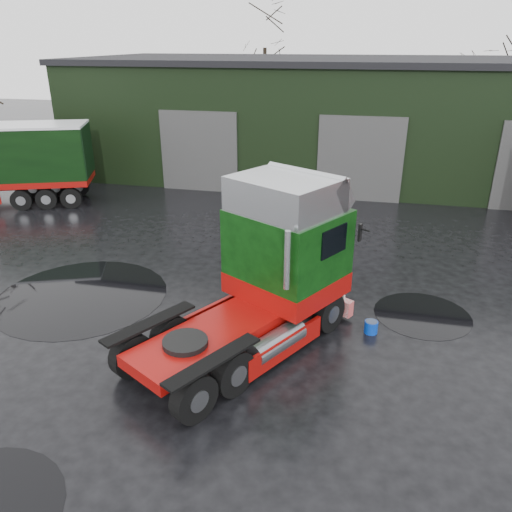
{
  "coord_description": "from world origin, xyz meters",
  "views": [
    {
      "loc": [
        2.4,
        -9.99,
        7.21
      ],
      "look_at": [
        -0.41,
        2.35,
        1.7
      ],
      "focal_mm": 35.0,
      "sensor_mm": 36.0,
      "label": 1
    }
  ],
  "objects_px": {
    "wash_bucket": "(371,327)",
    "tree_back_a": "(265,74)",
    "tree_back_b": "(484,92)",
    "warehouse": "(365,117)",
    "hero_tractor": "(236,276)"
  },
  "relations": [
    {
      "from": "hero_tractor",
      "to": "wash_bucket",
      "type": "relative_size",
      "value": 18.95
    },
    {
      "from": "warehouse",
      "to": "tree_back_a",
      "type": "xyz_separation_m",
      "value": [
        -8.0,
        10.0,
        1.59
      ]
    },
    {
      "from": "warehouse",
      "to": "hero_tractor",
      "type": "xyz_separation_m",
      "value": [
        -2.4,
        -19.77,
        -1.06
      ]
    },
    {
      "from": "hero_tractor",
      "to": "tree_back_b",
      "type": "relative_size",
      "value": 0.9
    },
    {
      "from": "tree_back_b",
      "to": "warehouse",
      "type": "bearing_deg",
      "value": -128.66
    },
    {
      "from": "hero_tractor",
      "to": "tree_back_a",
      "type": "bearing_deg",
      "value": 130.62
    },
    {
      "from": "wash_bucket",
      "to": "tree_back_a",
      "type": "height_order",
      "value": "tree_back_a"
    },
    {
      "from": "warehouse",
      "to": "wash_bucket",
      "type": "relative_size",
      "value": 91.1
    },
    {
      "from": "warehouse",
      "to": "hero_tractor",
      "type": "relative_size",
      "value": 4.81
    },
    {
      "from": "tree_back_a",
      "to": "hero_tractor",
      "type": "bearing_deg",
      "value": -79.35
    },
    {
      "from": "wash_bucket",
      "to": "tree_back_b",
      "type": "bearing_deg",
      "value": 75.78
    },
    {
      "from": "tree_back_a",
      "to": "wash_bucket",
      "type": "bearing_deg",
      "value": -72.54
    },
    {
      "from": "warehouse",
      "to": "tree_back_a",
      "type": "height_order",
      "value": "tree_back_a"
    },
    {
      "from": "wash_bucket",
      "to": "tree_back_b",
      "type": "height_order",
      "value": "tree_back_b"
    },
    {
      "from": "wash_bucket",
      "to": "tree_back_b",
      "type": "relative_size",
      "value": 0.05
    }
  ]
}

